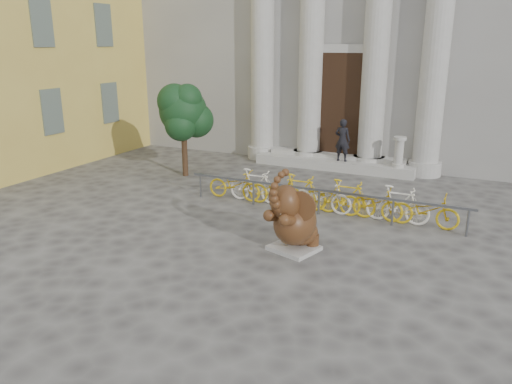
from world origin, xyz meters
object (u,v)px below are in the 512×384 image
at_px(elephant_statue, 294,221).
at_px(tree, 184,112).
at_px(pedestrian, 343,140).
at_px(bike_rack, 322,195).

height_order(elephant_statue, tree, tree).
height_order(tree, pedestrian, tree).
relative_size(elephant_statue, bike_rack, 0.25).
bearing_deg(elephant_statue, tree, 159.38).
bearing_deg(bike_rack, pedestrian, 99.85).
xyz_separation_m(elephant_statue, bike_rack, (-0.28, 2.89, -0.22)).
bearing_deg(tree, pedestrian, 33.53).
relative_size(bike_rack, pedestrian, 5.14).
distance_m(tree, pedestrian, 5.82).
bearing_deg(tree, bike_rack, -16.65).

